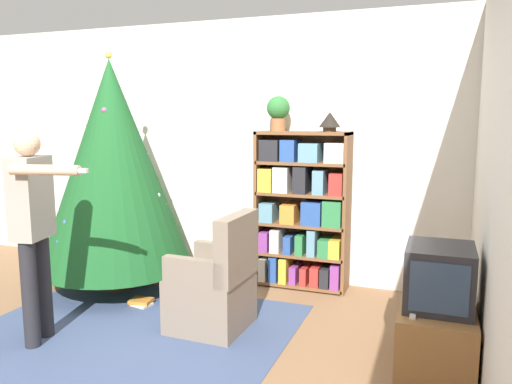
% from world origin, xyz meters
% --- Properties ---
extents(ground_plane, '(14.00, 14.00, 0.00)m').
position_xyz_m(ground_plane, '(0.00, 0.00, 0.00)').
color(ground_plane, '#846042').
extents(wall_back, '(8.00, 0.10, 2.60)m').
position_xyz_m(wall_back, '(0.00, 2.01, 1.30)').
color(wall_back, silver).
rests_on(wall_back, ground_plane).
extents(wall_right, '(0.10, 8.00, 2.60)m').
position_xyz_m(wall_right, '(2.14, 0.00, 1.30)').
color(wall_right, silver).
rests_on(wall_right, ground_plane).
extents(area_rug, '(2.38, 2.07, 0.01)m').
position_xyz_m(area_rug, '(-0.37, 0.27, 0.00)').
color(area_rug, '#3D4C70').
rests_on(area_rug, ground_plane).
extents(bookshelf, '(0.88, 0.32, 1.50)m').
position_xyz_m(bookshelf, '(0.59, 1.78, 0.76)').
color(bookshelf, brown).
rests_on(bookshelf, ground_plane).
extents(tv_stand, '(0.47, 0.72, 0.42)m').
position_xyz_m(tv_stand, '(1.83, 0.54, 0.21)').
color(tv_stand, '#996638').
rests_on(tv_stand, ground_plane).
extents(television, '(0.42, 0.48, 0.41)m').
position_xyz_m(television, '(1.83, 0.54, 0.62)').
color(television, '#28282D').
rests_on(television, tv_stand).
extents(game_remote, '(0.04, 0.12, 0.02)m').
position_xyz_m(game_remote, '(1.69, 0.33, 0.43)').
color(game_remote, white).
rests_on(game_remote, tv_stand).
extents(christmas_tree, '(1.43, 1.43, 2.23)m').
position_xyz_m(christmas_tree, '(-1.08, 1.14, 1.19)').
color(christmas_tree, '#4C3323').
rests_on(christmas_tree, ground_plane).
extents(armchair, '(0.59, 0.58, 0.92)m').
position_xyz_m(armchair, '(0.21, 0.59, 0.32)').
color(armchair, '#7A6B5B').
rests_on(armchair, ground_plane).
extents(standing_person, '(0.69, 0.46, 1.54)m').
position_xyz_m(standing_person, '(-0.89, -0.06, 0.91)').
color(standing_person, '#232328').
rests_on(standing_person, ground_plane).
extents(potted_plant, '(0.22, 0.22, 0.33)m').
position_xyz_m(potted_plant, '(0.34, 1.78, 1.69)').
color(potted_plant, '#935B38').
rests_on(potted_plant, bookshelf).
extents(table_lamp, '(0.20, 0.20, 0.18)m').
position_xyz_m(table_lamp, '(0.83, 1.78, 1.60)').
color(table_lamp, '#473828').
rests_on(table_lamp, bookshelf).
extents(book_pile_near_tree, '(0.21, 0.18, 0.05)m').
position_xyz_m(book_pile_near_tree, '(-0.60, 0.80, 0.03)').
color(book_pile_near_tree, beige).
rests_on(book_pile_near_tree, ground_plane).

